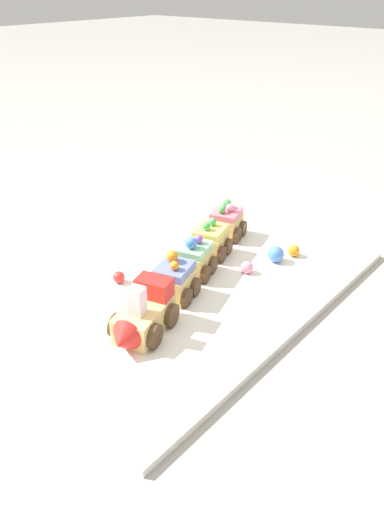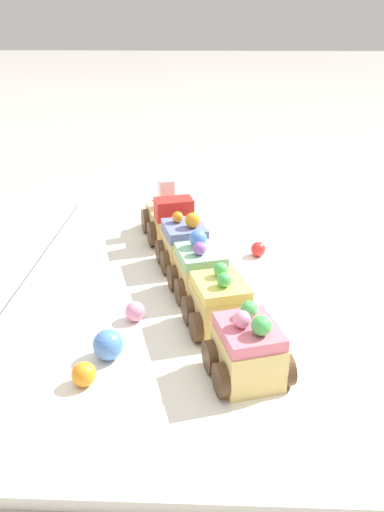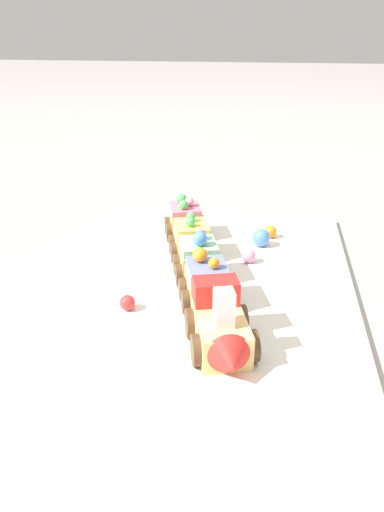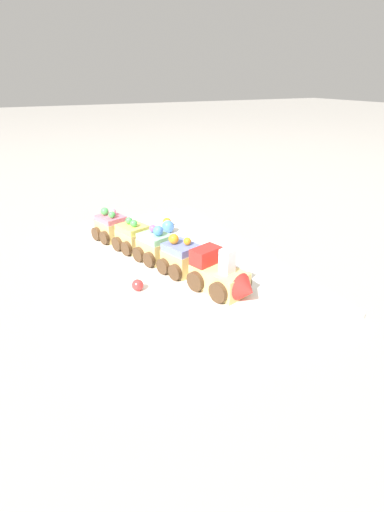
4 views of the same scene
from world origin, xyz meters
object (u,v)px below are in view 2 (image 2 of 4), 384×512
object	(u,v)px
cake_car_strawberry	(248,352)
cake_car_mint	(201,272)
cake_train_locomotive	(168,218)
gumball_blue	(108,345)
gumball_orange	(84,374)
cake_car_blueberry	(185,245)
gumball_red	(258,249)
cake_car_lemon	(220,305)
gumball_pink	(135,311)

from	to	relation	value
cake_car_strawberry	cake_car_mint	bearing A→B (deg)	0.06
cake_train_locomotive	cake_car_mint	xyz separation A→B (m)	(-0.18, -0.05, 0.00)
gumball_blue	gumball_orange	world-z (taller)	gumball_blue
cake_car_blueberry	cake_car_strawberry	world-z (taller)	cake_car_blueberry
cake_car_blueberry	gumball_red	distance (m)	0.11
cake_train_locomotive	gumball_orange	xyz separation A→B (m)	(-0.35, 0.05, -0.02)
cake_car_mint	cake_car_lemon	xyz separation A→B (m)	(-0.07, -0.02, -0.00)
cake_train_locomotive	cake_car_blueberry	world-z (taller)	cake_train_locomotive
cake_car_lemon	gumball_orange	size ratio (longest dim) A/B	3.76
cake_car_mint	gumball_orange	bearing A→B (deg)	132.80
cake_car_blueberry	gumball_blue	xyz separation A→B (m)	(-0.21, 0.06, -0.01)
cake_car_blueberry	cake_car_lemon	world-z (taller)	cake_car_blueberry
cake_car_blueberry	cake_car_mint	world-z (taller)	same
gumball_blue	gumball_pink	bearing A→B (deg)	-13.60
cake_train_locomotive	gumball_pink	distance (m)	0.24
cake_car_lemon	gumball_orange	distance (m)	0.16
cake_car_mint	gumball_red	distance (m)	0.13
gumball_orange	gumball_red	distance (m)	0.33
cake_car_blueberry	cake_car_strawberry	bearing A→B (deg)	179.98
cake_train_locomotive	gumball_orange	bearing A→B (deg)	155.44
cake_car_strawberry	gumball_pink	size ratio (longest dim) A/B	3.85
cake_train_locomotive	cake_car_mint	size ratio (longest dim) A/B	1.57
gumball_pink	cake_train_locomotive	bearing A→B (deg)	-4.12
cake_car_mint	gumball_red	bearing A→B (deg)	-53.08
cake_car_lemon	gumball_pink	bearing A→B (deg)	67.45
cake_car_lemon	gumball_red	distance (m)	0.19
cake_train_locomotive	gumball_blue	world-z (taller)	cake_train_locomotive
cake_car_mint	gumball_red	world-z (taller)	cake_car_mint
cake_train_locomotive	gumball_pink	world-z (taller)	cake_train_locomotive
cake_car_strawberry	gumball_pink	xyz separation A→B (m)	(0.09, 0.12, -0.02)
cake_car_blueberry	gumball_blue	distance (m)	0.22
gumball_orange	gumball_pink	bearing A→B (deg)	-16.15
cake_car_lemon	gumball_pink	world-z (taller)	cake_car_lemon
cake_car_blueberry	gumball_orange	distance (m)	0.26
gumball_blue	cake_car_lemon	bearing A→B (deg)	-61.84
cake_car_strawberry	gumball_orange	world-z (taller)	cake_car_strawberry
cake_train_locomotive	cake_car_strawberry	size ratio (longest dim) A/B	1.57
cake_train_locomotive	gumball_red	world-z (taller)	cake_train_locomotive
cake_car_lemon	cake_car_strawberry	size ratio (longest dim) A/B	1.00
cake_car_blueberry	gumball_pink	xyz separation A→B (m)	(-0.14, 0.05, -0.02)
gumball_pink	gumball_orange	xyz separation A→B (m)	(-0.11, 0.03, 0.00)
cake_car_strawberry	gumball_red	bearing A→B (deg)	-23.56
cake_train_locomotive	cake_car_lemon	distance (m)	0.26
cake_car_strawberry	gumball_blue	world-z (taller)	cake_car_strawberry
gumball_red	gumball_pink	bearing A→B (deg)	138.85
cake_car_lemon	cake_car_strawberry	xyz separation A→B (m)	(-0.08, -0.02, 0.00)
cake_car_mint	cake_car_blueberry	bearing A→B (deg)	-0.18
gumball_orange	gumball_red	bearing A→B (deg)	-32.90
gumball_blue	gumball_orange	xyz separation A→B (m)	(-0.04, 0.01, -0.00)
cake_train_locomotive	gumball_orange	distance (m)	0.35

